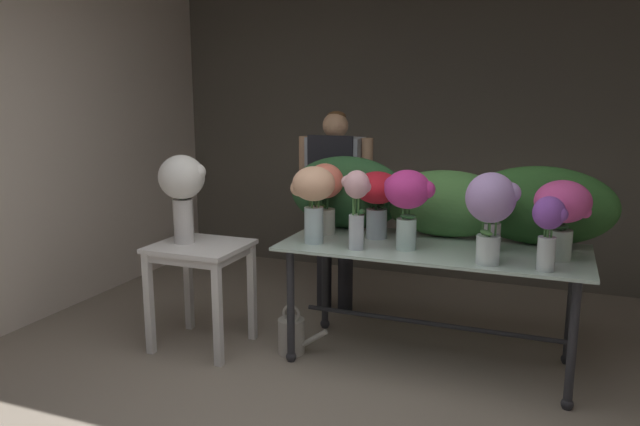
{
  "coord_description": "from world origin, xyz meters",
  "views": [
    {
      "loc": [
        1.11,
        -2.26,
        1.74
      ],
      "look_at": [
        -0.24,
        1.19,
        1.0
      ],
      "focal_mm": 33.93,
      "sensor_mm": 36.0,
      "label": 1
    }
  ],
  "objects_px": {
    "display_table_glass": "(432,265)",
    "vase_peach_freesia": "(313,194)",
    "vase_white_roses_tall": "(182,186)",
    "watering_can": "(292,335)",
    "side_table_white": "(200,260)",
    "vase_violet_carnations": "(549,226)",
    "vase_magenta_anemones": "(408,197)",
    "vase_fuchsia_lilies": "(562,209)",
    "vase_crimson_hydrangea": "(377,195)",
    "vase_ivory_peonies": "(493,204)",
    "vase_coral_roses": "(325,190)",
    "florist": "(335,190)",
    "vase_lilac_tulips": "(491,206)",
    "vase_blush_dahlias": "(356,202)"
  },
  "relations": [
    {
      "from": "vase_peach_freesia",
      "to": "vase_crimson_hydrangea",
      "type": "bearing_deg",
      "value": 39.21
    },
    {
      "from": "display_table_glass",
      "to": "vase_coral_roses",
      "type": "relative_size",
      "value": 3.9
    },
    {
      "from": "vase_crimson_hydrangea",
      "to": "vase_coral_roses",
      "type": "height_order",
      "value": "vase_coral_roses"
    },
    {
      "from": "vase_ivory_peonies",
      "to": "vase_lilac_tulips",
      "type": "height_order",
      "value": "vase_lilac_tulips"
    },
    {
      "from": "vase_ivory_peonies",
      "to": "vase_crimson_hydrangea",
      "type": "xyz_separation_m",
      "value": [
        -0.75,
        0.07,
        0.0
      ]
    },
    {
      "from": "display_table_glass",
      "to": "vase_blush_dahlias",
      "type": "distance_m",
      "value": 0.65
    },
    {
      "from": "vase_peach_freesia",
      "to": "vase_lilac_tulips",
      "type": "xyz_separation_m",
      "value": [
        1.11,
        -0.09,
        0.01
      ]
    },
    {
      "from": "side_table_white",
      "to": "vase_violet_carnations",
      "type": "relative_size",
      "value": 1.78
    },
    {
      "from": "display_table_glass",
      "to": "watering_can",
      "type": "xyz_separation_m",
      "value": [
        -0.89,
        -0.19,
        -0.53
      ]
    },
    {
      "from": "florist",
      "to": "vase_lilac_tulips",
      "type": "xyz_separation_m",
      "value": [
        1.29,
        -0.99,
        0.13
      ]
    },
    {
      "from": "vase_lilac_tulips",
      "to": "watering_can",
      "type": "xyz_separation_m",
      "value": [
        -1.26,
        0.09,
        -0.99
      ]
    },
    {
      "from": "vase_crimson_hydrangea",
      "to": "vase_magenta_anemones",
      "type": "xyz_separation_m",
      "value": [
        0.26,
        -0.22,
        0.04
      ]
    },
    {
      "from": "display_table_glass",
      "to": "vase_fuchsia_lilies",
      "type": "xyz_separation_m",
      "value": [
        0.74,
        -0.05,
        0.42
      ]
    },
    {
      "from": "vase_fuchsia_lilies",
      "to": "vase_white_roses_tall",
      "type": "distance_m",
      "value": 2.4
    },
    {
      "from": "florist",
      "to": "vase_coral_roses",
      "type": "height_order",
      "value": "florist"
    },
    {
      "from": "side_table_white",
      "to": "vase_white_roses_tall",
      "type": "height_order",
      "value": "vase_white_roses_tall"
    },
    {
      "from": "vase_crimson_hydrangea",
      "to": "vase_violet_carnations",
      "type": "relative_size",
      "value": 1.09
    },
    {
      "from": "vase_peach_freesia",
      "to": "vase_violet_carnations",
      "type": "xyz_separation_m",
      "value": [
        1.41,
        -0.11,
        -0.07
      ]
    },
    {
      "from": "vase_lilac_tulips",
      "to": "watering_can",
      "type": "distance_m",
      "value": 1.61
    },
    {
      "from": "vase_peach_freesia",
      "to": "vase_fuchsia_lilies",
      "type": "height_order",
      "value": "vase_peach_freesia"
    },
    {
      "from": "florist",
      "to": "vase_ivory_peonies",
      "type": "distance_m",
      "value": 1.44
    },
    {
      "from": "vase_ivory_peonies",
      "to": "vase_crimson_hydrangea",
      "type": "relative_size",
      "value": 0.97
    },
    {
      "from": "vase_ivory_peonies",
      "to": "vase_blush_dahlias",
      "type": "distance_m",
      "value": 0.82
    },
    {
      "from": "vase_lilac_tulips",
      "to": "vase_blush_dahlias",
      "type": "bearing_deg",
      "value": 176.99
    },
    {
      "from": "vase_ivory_peonies",
      "to": "vase_magenta_anemones",
      "type": "xyz_separation_m",
      "value": [
        -0.49,
        -0.15,
        0.04
      ]
    },
    {
      "from": "vase_white_roses_tall",
      "to": "vase_violet_carnations",
      "type": "bearing_deg",
      "value": -0.13
    },
    {
      "from": "vase_crimson_hydrangea",
      "to": "vase_blush_dahlias",
      "type": "xyz_separation_m",
      "value": [
        -0.04,
        -0.33,
        0.01
      ]
    },
    {
      "from": "vase_magenta_anemones",
      "to": "vase_fuchsia_lilies",
      "type": "height_order",
      "value": "vase_magenta_anemones"
    },
    {
      "from": "display_table_glass",
      "to": "vase_peach_freesia",
      "type": "xyz_separation_m",
      "value": [
        -0.73,
        -0.2,
        0.45
      ]
    },
    {
      "from": "vase_magenta_anemones",
      "to": "vase_coral_roses",
      "type": "distance_m",
      "value": 0.66
    },
    {
      "from": "vase_magenta_anemones",
      "to": "vase_violet_carnations",
      "type": "bearing_deg",
      "value": -11.9
    },
    {
      "from": "vase_ivory_peonies",
      "to": "vase_fuchsia_lilies",
      "type": "xyz_separation_m",
      "value": [
        0.39,
        -0.06,
        0.01
      ]
    },
    {
      "from": "vase_violet_carnations",
      "to": "vase_white_roses_tall",
      "type": "xyz_separation_m",
      "value": [
        -2.32,
        0.01,
        0.08
      ]
    },
    {
      "from": "display_table_glass",
      "to": "side_table_white",
      "type": "relative_size",
      "value": 2.59
    },
    {
      "from": "display_table_glass",
      "to": "watering_can",
      "type": "distance_m",
      "value": 1.06
    },
    {
      "from": "florist",
      "to": "watering_can",
      "type": "relative_size",
      "value": 4.54
    },
    {
      "from": "vase_violet_carnations",
      "to": "vase_coral_roses",
      "type": "xyz_separation_m",
      "value": [
        -1.44,
        0.38,
        0.05
      ]
    },
    {
      "from": "side_table_white",
      "to": "vase_crimson_hydrangea",
      "type": "xyz_separation_m",
      "value": [
        1.12,
        0.39,
        0.46
      ]
    },
    {
      "from": "vase_peach_freesia",
      "to": "watering_can",
      "type": "height_order",
      "value": "vase_peach_freesia"
    },
    {
      "from": "display_table_glass",
      "to": "side_table_white",
      "type": "distance_m",
      "value": 1.55
    },
    {
      "from": "vase_white_roses_tall",
      "to": "watering_can",
      "type": "relative_size",
      "value": 1.71
    },
    {
      "from": "display_table_glass",
      "to": "vase_crimson_hydrangea",
      "type": "xyz_separation_m",
      "value": [
        -0.39,
        0.08,
        0.42
      ]
    },
    {
      "from": "vase_magenta_anemones",
      "to": "vase_lilac_tulips",
      "type": "xyz_separation_m",
      "value": [
        0.51,
        -0.15,
        0.01
      ]
    },
    {
      "from": "vase_blush_dahlias",
      "to": "side_table_white",
      "type": "bearing_deg",
      "value": -176.66
    },
    {
      "from": "vase_crimson_hydrangea",
      "to": "vase_blush_dahlias",
      "type": "height_order",
      "value": "vase_blush_dahlias"
    },
    {
      "from": "side_table_white",
      "to": "vase_white_roses_tall",
      "type": "bearing_deg",
      "value": 179.57
    },
    {
      "from": "vase_magenta_anemones",
      "to": "watering_can",
      "type": "xyz_separation_m",
      "value": [
        -0.75,
        -0.05,
        -0.99
      ]
    },
    {
      "from": "vase_violet_carnations",
      "to": "vase_peach_freesia",
      "type": "bearing_deg",
      "value": 175.35
    },
    {
      "from": "florist",
      "to": "vase_coral_roses",
      "type": "bearing_deg",
      "value": -76.21
    },
    {
      "from": "vase_magenta_anemones",
      "to": "vase_ivory_peonies",
      "type": "bearing_deg",
      "value": 17.5
    }
  ]
}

